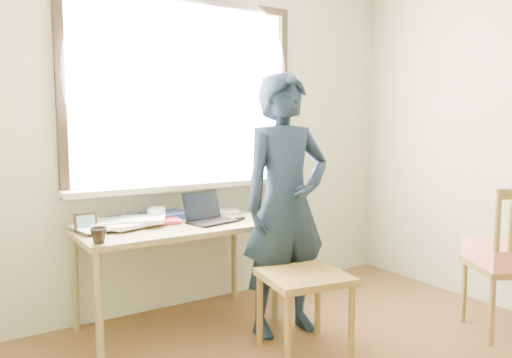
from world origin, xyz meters
TOP-DOWN VIEW (x-y plane):
  - room_shell at (-0.02, 0.20)m, footprint 3.52×4.02m
  - desk at (-0.44, 1.63)m, footprint 1.32×0.66m
  - laptop at (-0.22, 1.59)m, footprint 0.35×0.31m
  - mug_white at (-0.52, 1.80)m, footprint 0.16×0.16m
  - mug_dark at (-1.03, 1.38)m, footprint 0.14×0.14m
  - mouse at (-0.00, 1.53)m, footprint 0.09×0.06m
  - desk_clutter at (-0.61, 1.77)m, footprint 0.85×0.50m
  - book_a at (-0.86, 1.86)m, footprint 0.33×0.34m
  - book_b at (-0.01, 1.89)m, footprint 0.24×0.28m
  - picture_frame at (-1.01, 1.73)m, footprint 0.14×0.02m
  - work_chair at (0.04, 0.85)m, footprint 0.55×0.54m
  - side_chair at (1.33, 0.32)m, footprint 0.62×0.61m
  - person at (0.13, 1.17)m, footprint 0.66×0.46m

SIDE VIEW (x-z plane):
  - work_chair at x=0.04m, z-range 0.17..0.66m
  - side_chair at x=1.33m, z-range 0.02..1.02m
  - desk at x=-0.44m, z-range 0.28..0.99m
  - book_b at x=-0.01m, z-range 0.71..0.73m
  - book_a at x=-0.86m, z-range 0.71..0.73m
  - mouse at x=0.00m, z-range 0.71..0.74m
  - desk_clutter at x=-0.61m, z-range 0.71..0.76m
  - mug_dark at x=-1.03m, z-range 0.71..0.80m
  - laptop at x=-0.22m, z-range 0.65..0.86m
  - mug_white at x=-0.52m, z-range 0.71..0.81m
  - picture_frame at x=-1.01m, z-range 0.71..0.82m
  - person at x=0.13m, z-range 0.00..1.71m
  - room_shell at x=-0.02m, z-range 0.33..2.94m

